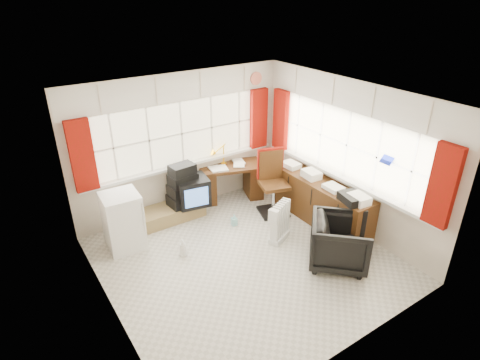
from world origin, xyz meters
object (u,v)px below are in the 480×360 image
object	(u,v)px
radiator	(280,225)
desk	(230,180)
office_chair	(340,242)
task_chair	(272,179)
desk_lamp	(223,150)
tv_bench	(165,215)
credenza	(321,201)
crt_tv	(192,191)
mini_fridge	(123,221)

from	to	relation	value
radiator	desk	bearing A→B (deg)	86.48
desk	office_chair	size ratio (longest dim) A/B	1.59
task_chair	desk	bearing A→B (deg)	114.78
task_chair	desk_lamp	bearing A→B (deg)	115.06
tv_bench	desk	bearing A→B (deg)	3.20
credenza	desk	bearing A→B (deg)	117.95
desk_lamp	task_chair	distance (m)	1.09
desk_lamp	radiator	size ratio (longest dim) A/B	0.62
desk	office_chair	xyz separation A→B (m)	(0.23, -2.62, -0.00)
task_chair	radiator	distance (m)	1.03
radiator	crt_tv	bearing A→B (deg)	119.66
desk_lamp	desk	bearing A→B (deg)	-63.26
desk	credenza	xyz separation A→B (m)	(0.85, -1.60, 0.01)
credenza	office_chair	bearing A→B (deg)	-121.17
task_chair	crt_tv	bearing A→B (deg)	154.87
desk_lamp	radiator	bearing A→B (deg)	-91.17
radiator	crt_tv	world-z (taller)	crt_tv
radiator	mini_fridge	distance (m)	2.49
task_chair	mini_fridge	xyz separation A→B (m)	(-2.63, 0.37, -0.16)
tv_bench	mini_fridge	xyz separation A→B (m)	(-0.83, -0.35, 0.34)
task_chair	office_chair	distance (m)	1.84
desk_lamp	tv_bench	world-z (taller)	desk_lamp
desk	desk_lamp	size ratio (longest dim) A/B	3.20
crt_tv	desk	bearing A→B (deg)	12.00
task_chair	tv_bench	bearing A→B (deg)	158.04
tv_bench	credenza	bearing A→B (deg)	-33.70
radiator	tv_bench	bearing A→B (deg)	130.28
task_chair	crt_tv	xyz separation A→B (m)	(-1.30, 0.61, -0.13)
office_chair	tv_bench	size ratio (longest dim) A/B	0.60
crt_tv	mini_fridge	size ratio (longest dim) A/B	0.67
credenza	desk_lamp	bearing A→B (deg)	117.86
radiator	tv_bench	xyz separation A→B (m)	(-1.33, 1.57, -0.15)
desk	desk_lamp	world-z (taller)	desk_lamp
desk	crt_tv	size ratio (longest dim) A/B	2.12
office_chair	radiator	distance (m)	1.04
desk	mini_fridge	world-z (taller)	mini_fridge
radiator	tv_bench	distance (m)	2.06
tv_bench	desk_lamp	bearing A→B (deg)	8.71
credenza	tv_bench	world-z (taller)	credenza
desk_lamp	credenza	xyz separation A→B (m)	(0.91, -1.73, -0.59)
tv_bench	mini_fridge	size ratio (longest dim) A/B	1.50
desk	crt_tv	world-z (taller)	crt_tv
task_chair	crt_tv	distance (m)	1.44
credenza	radiator	bearing A→B (deg)	-177.14
office_chair	crt_tv	xyz separation A→B (m)	(-1.16, 2.43, 0.12)
office_chair	credenza	world-z (taller)	credenza
tv_bench	crt_tv	bearing A→B (deg)	-13.12
office_chair	radiator	size ratio (longest dim) A/B	1.25
desk	desk_lamp	xyz separation A→B (m)	(-0.07, 0.13, 0.60)
task_chair	radiator	xyz separation A→B (m)	(-0.47, -0.84, -0.35)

